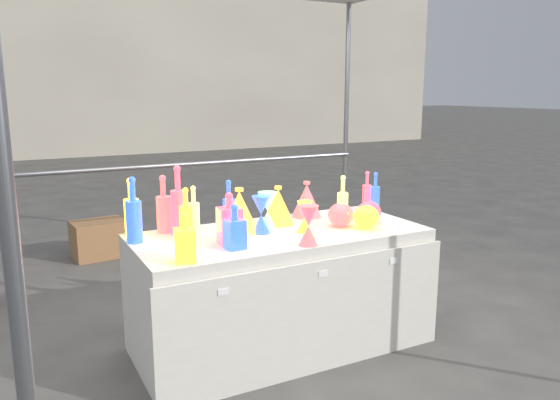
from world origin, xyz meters
name	(u,v)px	position (x,y,z in m)	size (l,w,h in m)	color
ground	(280,344)	(0.00, 0.00, 0.00)	(80.00, 80.00, 0.00)	#605E59
display_table	(281,290)	(0.00, -0.01, 0.37)	(1.84, 0.83, 0.75)	silver
background_building	(186,44)	(4.00, 14.00, 3.00)	(14.00, 6.00, 6.00)	beige
cardboard_box_closed	(99,239)	(-0.70, 2.49, 0.18)	(0.49, 0.36, 0.36)	#9B6C46
cardboard_box_flat	(188,241)	(0.21, 2.53, 0.03)	(0.61, 0.44, 0.05)	#9B6C46
bottle_0	(131,206)	(-0.82, 0.35, 0.93)	(0.09, 0.09, 0.35)	#C23812
bottle_1	(134,210)	(-0.85, 0.17, 0.94)	(0.09, 0.09, 0.38)	#198D55
bottle_2	(178,200)	(-0.57, 0.23, 0.96)	(0.09, 0.09, 0.42)	orange
bottle_3	(164,204)	(-0.64, 0.32, 0.93)	(0.09, 0.09, 0.36)	#241CA6
bottle_4	(194,209)	(-0.48, 0.23, 0.90)	(0.07, 0.07, 0.29)	teal
bottle_5	(132,213)	(-0.85, 0.22, 0.91)	(0.07, 0.07, 0.33)	#CB28B6
bottle_6	(186,212)	(-0.55, 0.15, 0.90)	(0.08, 0.08, 0.30)	#C23812
bottle_7	(229,206)	(-0.27, 0.16, 0.91)	(0.08, 0.08, 0.32)	#198D55
decanter_0	(185,237)	(-0.71, -0.31, 0.88)	(0.10, 0.10, 0.26)	#C23812
decanter_1	(229,218)	(-0.37, -0.10, 0.90)	(0.13, 0.13, 0.30)	orange
decanter_2	(235,226)	(-0.39, -0.21, 0.88)	(0.10, 0.10, 0.25)	#198D55
hourglass_0	(308,227)	(0.01, -0.33, 0.86)	(0.11, 0.11, 0.21)	orange
hourglass_1	(308,225)	(0.01, -0.34, 0.86)	(0.11, 0.11, 0.23)	#241CA6
hourglass_3	(268,211)	(-0.05, 0.06, 0.87)	(0.12, 0.12, 0.24)	#CB28B6
hourglass_4	(305,217)	(0.13, -0.08, 0.85)	(0.10, 0.10, 0.20)	#C23812
hourglass_5	(261,215)	(-0.12, 0.03, 0.87)	(0.12, 0.12, 0.23)	#198D55
globe_0	(366,218)	(0.52, -0.18, 0.82)	(0.16, 0.16, 0.13)	#C23812
globe_2	(369,213)	(0.63, -0.06, 0.81)	(0.16, 0.16, 0.13)	orange
globe_3	(341,216)	(0.41, -0.06, 0.82)	(0.17, 0.17, 0.13)	#241CA6
lampshade_0	(239,210)	(-0.23, 0.10, 0.89)	(0.24, 0.24, 0.28)	#CEE730
lampshade_1	(278,205)	(0.08, 0.18, 0.88)	(0.21, 0.21, 0.25)	#CEE730
lampshade_2	(307,199)	(0.35, 0.28, 0.87)	(0.21, 0.21, 0.25)	#241CA6
bottle_8	(375,192)	(0.86, 0.18, 0.90)	(0.06, 0.06, 0.29)	#198D55
bottle_9	(367,190)	(0.86, 0.28, 0.89)	(0.06, 0.06, 0.28)	orange
bottle_11	(343,199)	(0.47, 0.01, 0.91)	(0.07, 0.07, 0.32)	teal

